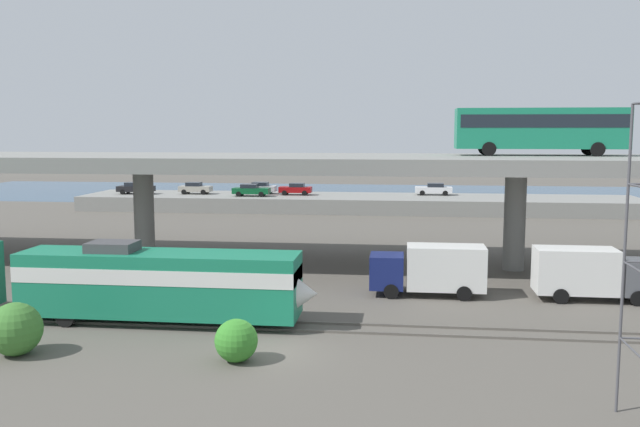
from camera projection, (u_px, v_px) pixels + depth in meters
ground_plane at (272, 353)px, 30.39m from camera, size 260.00×260.00×0.00m
rail_strip_near at (284, 330)px, 33.60m from camera, size 110.00×0.12×0.12m
rail_strip_far at (289, 322)px, 35.04m from camera, size 110.00×0.12×0.12m
train_locomotive at (173, 281)px, 34.76m from camera, size 15.34×3.04×4.18m
highway_overpass at (323, 166)px, 49.21m from camera, size 96.00×12.24×8.04m
transit_bus_on_overpass at (540, 127)px, 49.05m from camera, size 12.00×2.68×3.40m
service_truck_west at (431, 269)px, 40.70m from camera, size 6.80×2.46×3.04m
service_truck_east at (591, 273)px, 39.61m from camera, size 6.80×2.46×3.04m
pier_parking_lot at (356, 203)px, 84.48m from camera, size 68.30×10.60×1.79m
parked_car_0 at (259, 188)px, 87.18m from camera, size 4.46×1.98×1.50m
parked_car_1 at (136, 188)px, 86.93m from camera, size 4.58×1.99×1.50m
parked_car_2 at (296, 189)px, 85.55m from camera, size 4.07×1.82×1.50m
parked_car_3 at (251, 190)px, 83.96m from camera, size 4.54×1.92×1.50m
parked_car_4 at (195, 188)px, 86.92m from camera, size 4.07×1.91×1.50m
parked_car_5 at (434, 189)px, 85.47m from camera, size 4.56×1.90×1.50m
harbor_water at (366, 193)px, 107.26m from camera, size 140.00×36.00×0.01m
shrub_left at (15, 329)px, 29.91m from camera, size 2.35×2.35×2.35m
shrub_right at (236, 341)px, 29.08m from camera, size 1.86×1.86×1.86m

